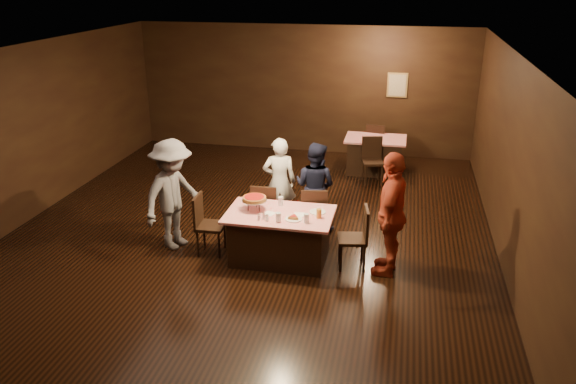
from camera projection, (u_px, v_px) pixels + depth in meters
The scene contains 23 objects.
room at pixel (244, 112), 8.57m from camera, with size 10.00×10.04×3.02m.
main_table at pixel (280, 236), 8.52m from camera, with size 1.60×1.00×0.77m, color red.
back_table at pixel (375, 155), 12.25m from camera, with size 1.30×0.90×0.77m, color #B50C15.
chair_far_left at pixel (266, 210), 9.24m from camera, with size 0.42×0.42×0.95m, color black.
chair_far_right at pixel (314, 214), 9.09m from camera, with size 0.42×0.42×0.95m, color black.
chair_end_left at pixel (211, 225), 8.69m from camera, with size 0.42×0.42×0.95m, color black.
chair_end_right at pixel (352, 238), 8.27m from camera, with size 0.42×0.42×0.95m, color black.
chair_back_near at pixel (373, 161), 11.58m from camera, with size 0.42×0.42×0.95m, color black.
chair_back_far at pixel (377, 143), 12.77m from camera, with size 0.42×0.42×0.95m, color black.
diner_white_jacket at pixel (279, 182), 9.58m from camera, with size 0.57×0.37×1.56m, color white.
diner_navy_hoodie at pixel (315, 186), 9.45m from camera, with size 0.74×0.58×1.52m, color black.
diner_grey_knit at pixel (173, 195), 8.75m from camera, with size 1.15×0.66×1.78m, color slate.
diner_red_shirt at pixel (391, 214), 7.97m from camera, with size 1.08×0.45×1.85m, color #AB3A23.
pizza_stand at pixel (254, 199), 8.43m from camera, with size 0.38×0.38×0.22m.
plate_with_slice at pixel (294, 218), 8.15m from camera, with size 0.25×0.25×0.06m.
plate_empty at pixel (318, 212), 8.40m from camera, with size 0.25×0.25×0.01m, color white.
glass_front_left at pixel (278, 217), 8.07m from camera, with size 0.08×0.08×0.14m, color silver.
glass_front_right at pixel (306, 218), 8.04m from camera, with size 0.08×0.08×0.14m, color silver.
glass_amber at pixel (319, 214), 8.19m from camera, with size 0.08×0.08×0.14m, color #BF7F26.
glass_back at pixel (281, 201), 8.63m from camera, with size 0.08×0.08×0.14m, color silver.
condiments at pixel (263, 217), 8.13m from camera, with size 0.17×0.10×0.09m.
napkin_center at pixel (299, 215), 8.32m from camera, with size 0.16×0.16×0.01m, color white.
napkin_left at pixel (269, 214), 8.36m from camera, with size 0.16×0.16×0.01m, color white.
Camera 1 is at (2.39, -8.09, 4.15)m, focal length 35.00 mm.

